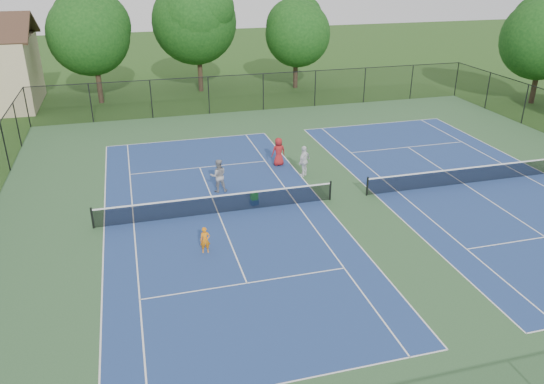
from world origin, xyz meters
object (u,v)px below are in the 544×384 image
object	(u,v)px
ball_crate	(254,202)
instructor	(218,176)
tree_back_c	(296,29)
child_player	(205,240)
tree_back_a	(92,31)
ball_hopper	(254,196)
bystander_a	(304,161)
tree_back_b	(197,18)
bystander_c	(279,152)

from	to	relation	value
ball_crate	instructor	bearing A→B (deg)	124.77
tree_back_c	ball_crate	bearing A→B (deg)	-112.26
child_player	ball_crate	world-z (taller)	child_player
tree_back_a	ball_crate	xyz separation A→B (m)	(7.98, -23.49, -5.89)
tree_back_a	ball_hopper	world-z (taller)	tree_back_a
instructor	ball_hopper	xyz separation A→B (m)	(1.47, -2.11, -0.43)
bystander_a	ball_crate	bearing A→B (deg)	-2.09
tree_back_b	tree_back_c	bearing A→B (deg)	-6.34
bystander_a	ball_hopper	world-z (taller)	bystander_a
bystander_a	ball_crate	world-z (taller)	bystander_a
tree_back_c	bystander_c	distance (m)	21.27
tree_back_b	instructor	xyz separation A→B (m)	(-2.49, -23.37, -5.67)
tree_back_b	child_player	bearing A→B (deg)	-98.05
tree_back_b	ball_crate	xyz separation A→B (m)	(-1.02, -25.49, -6.45)
tree_back_b	bystander_a	bearing A→B (deg)	-83.16
child_player	instructor	xyz separation A→B (m)	(1.70, 6.22, 0.33)
tree_back_a	bystander_c	distance (m)	21.96
tree_back_b	bystander_c	xyz separation A→B (m)	(1.73, -20.45, -5.73)
bystander_a	ball_hopper	bearing A→B (deg)	-2.09
instructor	tree_back_c	bearing A→B (deg)	-114.72
ball_crate	ball_hopper	world-z (taller)	ball_hopper
instructor	ball_crate	world-z (taller)	instructor
tree_back_b	child_player	distance (m)	30.48
instructor	ball_crate	bearing A→B (deg)	127.23
instructor	ball_hopper	bearing A→B (deg)	127.23
bystander_a	ball_crate	size ratio (longest dim) A/B	4.64
tree_back_c	tree_back_b	bearing A→B (deg)	173.66
tree_back_a	bystander_a	xyz separation A→B (m)	(11.69, -20.45, -5.13)
tree_back_a	bystander_a	distance (m)	24.11
tree_back_b	child_player	xyz separation A→B (m)	(-4.19, -29.59, -6.00)
tree_back_b	ball_crate	distance (m)	26.31
tree_back_c	ball_hopper	size ratio (longest dim) A/B	20.95
instructor	tree_back_b	bearing A→B (deg)	-93.62
instructor	ball_hopper	world-z (taller)	instructor
tree_back_a	child_player	size ratio (longest dim) A/B	7.67
child_player	ball_hopper	world-z (taller)	child_player
instructor	ball_crate	xyz separation A→B (m)	(1.47, -2.11, -0.78)
tree_back_c	bystander_a	world-z (taller)	tree_back_c
child_player	instructor	size ratio (longest dim) A/B	0.65
tree_back_b	tree_back_c	distance (m)	9.12
bystander_a	ball_hopper	size ratio (longest dim) A/B	4.55
tree_back_c	instructor	world-z (taller)	tree_back_c
tree_back_c	child_player	xyz separation A→B (m)	(-13.19, -28.59, -4.88)
tree_back_c	bystander_c	world-z (taller)	tree_back_c
tree_back_a	tree_back_b	bearing A→B (deg)	12.53
child_player	instructor	distance (m)	6.46
tree_back_a	ball_hopper	size ratio (longest dim) A/B	22.84
tree_back_c	instructor	size ratio (longest dim) A/B	4.54
bystander_a	ball_crate	xyz separation A→B (m)	(-3.71, -3.03, -0.76)
bystander_c	ball_hopper	distance (m)	5.75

